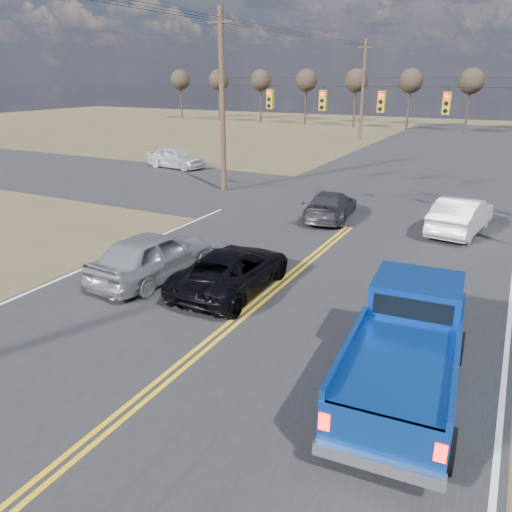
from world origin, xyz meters
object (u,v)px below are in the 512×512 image
at_px(white_car_queue, 461,215).
at_px(black_suv, 232,270).
at_px(silver_suv, 153,255).
at_px(dgrey_car_queue, 331,205).
at_px(pickup_truck, 406,349).
at_px(cross_car_west, 175,158).

bearing_deg(white_car_queue, black_suv, 68.39).
bearing_deg(silver_suv, dgrey_car_queue, -102.24).
relative_size(silver_suv, dgrey_car_queue, 1.07).
xyz_separation_m(pickup_truck, cross_car_west, (-21.01, 20.51, -0.26)).
bearing_deg(dgrey_car_queue, pickup_truck, 109.40).
relative_size(white_car_queue, dgrey_car_queue, 1.05).
bearing_deg(black_suv, cross_car_west, -50.41).
bearing_deg(silver_suv, white_car_queue, -126.09).
distance_m(silver_suv, dgrey_car_queue, 10.23).
bearing_deg(dgrey_car_queue, black_suv, 83.90).
xyz_separation_m(pickup_truck, dgrey_car_queue, (-6.10, 12.52, -0.38)).
height_order(white_car_queue, cross_car_west, white_car_queue).
height_order(pickup_truck, black_suv, pickup_truck).
relative_size(pickup_truck, black_suv, 1.19).
bearing_deg(white_car_queue, pickup_truck, 99.59).
xyz_separation_m(pickup_truck, silver_suv, (-8.85, 2.67, -0.22)).
xyz_separation_m(black_suv, cross_car_west, (-14.99, 17.46, 0.10)).
distance_m(silver_suv, black_suv, 2.86).
relative_size(pickup_truck, silver_suv, 1.21).
bearing_deg(cross_car_west, silver_suv, -140.18).
height_order(pickup_truck, cross_car_west, pickup_truck).
relative_size(black_suv, dgrey_car_queue, 1.08).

